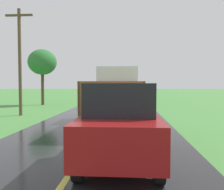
{
  "coord_description": "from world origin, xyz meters",
  "views": [
    {
      "loc": [
        1.24,
        -0.04,
        1.97
      ],
      "look_at": [
        0.34,
        12.52,
        1.4
      ],
      "focal_mm": 37.53,
      "sensor_mm": 36.0,
      "label": 1
    }
  ],
  "objects": [
    {
      "name": "following_car",
      "position": [
        1.04,
        5.61,
        1.07
      ],
      "size": [
        1.74,
        4.1,
        1.92
      ],
      "color": "maroon",
      "rests_on": "road_surface"
    },
    {
      "name": "utility_pole_roadside",
      "position": [
        -5.6,
        14.29,
        3.59
      ],
      "size": [
        1.74,
        0.2,
        6.69
      ],
      "color": "brown",
      "rests_on": "ground"
    },
    {
      "name": "banana_truck_far",
      "position": [
        0.81,
        26.96,
        1.47
      ],
      "size": [
        2.38,
        5.81,
        2.8
      ],
      "color": "#2D2D30",
      "rests_on": "road_surface"
    },
    {
      "name": "banana_truck_near",
      "position": [
        0.63,
        11.64,
        1.46
      ],
      "size": [
        2.38,
        5.82,
        2.8
      ],
      "color": "#2D2D30",
      "rests_on": "road_surface"
    },
    {
      "name": "roadside_tree_near_left",
      "position": [
        -7.02,
        21.92,
        4.07
      ],
      "size": [
        2.7,
        2.7,
        5.32
      ],
      "color": "#4C3823",
      "rests_on": "ground"
    }
  ]
}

